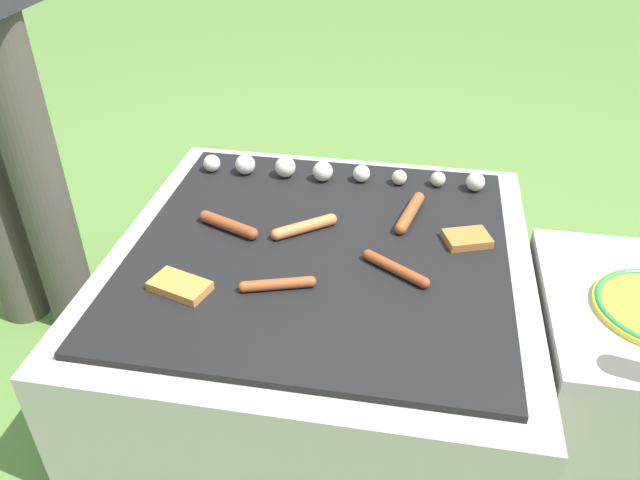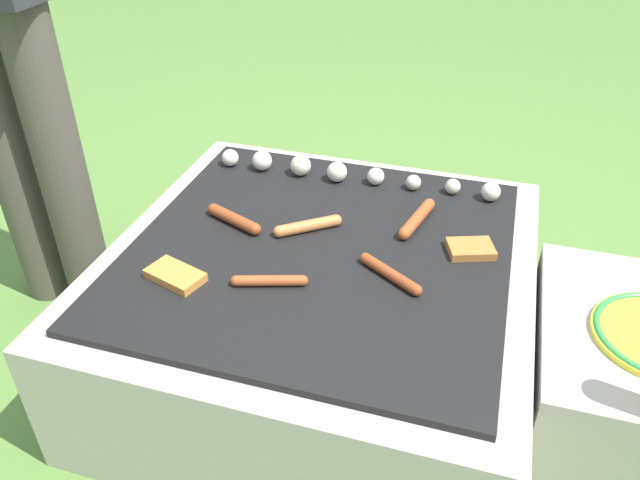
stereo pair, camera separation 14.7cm
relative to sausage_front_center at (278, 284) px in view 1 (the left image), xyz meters
The scene contains 11 objects.
ground_plane 0.43m from the sausage_front_center, 69.78° to the left, with size 14.00×14.00×0.00m, color #567F38.
grill 0.27m from the sausage_front_center, 69.78° to the left, with size 1.00×1.00×0.38m.
side_ledge 0.82m from the sausage_front_center, ahead, with size 0.44×0.52×0.38m.
sausage_front_center is the anchor object (origin of this frame).
sausage_back_right 0.27m from the sausage_front_center, 22.17° to the left, with size 0.16×0.11×0.03m.
sausage_mid_right 0.27m from the sausage_front_center, 130.05° to the left, with size 0.17×0.09×0.03m.
sausage_back_left 0.43m from the sausage_front_center, 51.98° to the left, with size 0.07×0.19×0.03m.
sausage_front_left 0.23m from the sausage_front_center, 86.41° to the left, with size 0.15×0.12×0.03m.
bread_slice_right 0.21m from the sausage_front_center, 169.05° to the right, with size 0.14×0.11×0.02m.
bread_slice_center 0.48m from the sausage_front_center, 31.84° to the left, with size 0.12×0.11×0.02m.
mushroom_row 0.51m from the sausage_front_center, 87.89° to the left, with size 0.79×0.07×0.06m.
Camera 1 is at (0.21, -1.20, 1.23)m, focal length 35.00 mm.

